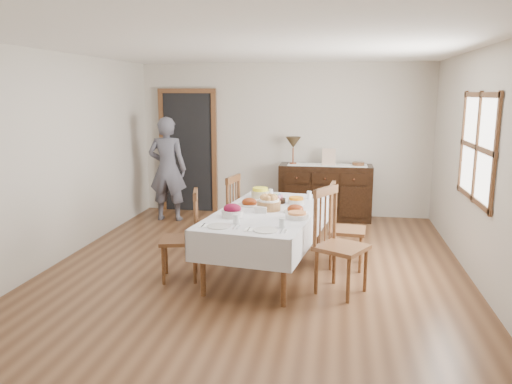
% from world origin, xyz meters
% --- Properties ---
extents(ground, '(6.00, 6.00, 0.00)m').
position_xyz_m(ground, '(0.00, 0.00, 0.00)').
color(ground, brown).
extents(room_shell, '(5.02, 6.02, 2.65)m').
position_xyz_m(room_shell, '(-0.15, 0.42, 1.64)').
color(room_shell, white).
rests_on(room_shell, ground).
extents(dining_table, '(1.41, 2.31, 0.75)m').
position_xyz_m(dining_table, '(0.15, 0.04, 0.66)').
color(dining_table, silver).
rests_on(dining_table, ground).
extents(chair_left_near, '(0.52, 0.52, 1.03)m').
position_xyz_m(chair_left_near, '(-0.75, -0.35, 0.52)').
color(chair_left_near, brown).
rests_on(chair_left_near, ground).
extents(chair_left_far, '(0.51, 0.51, 1.06)m').
position_xyz_m(chair_left_far, '(-0.51, 0.57, 0.54)').
color(chair_left_far, brown).
rests_on(chair_left_far, ground).
extents(chair_right_near, '(0.64, 0.64, 1.13)m').
position_xyz_m(chair_right_near, '(0.96, -0.46, 0.57)').
color(chair_right_near, brown).
rests_on(chair_right_near, ground).
extents(chair_right_far, '(0.47, 0.47, 1.03)m').
position_xyz_m(chair_right_far, '(1.03, 0.36, 0.52)').
color(chair_right_far, brown).
rests_on(chair_right_far, ground).
extents(sideboard, '(1.53, 0.56, 0.92)m').
position_xyz_m(sideboard, '(0.74, 2.72, 0.46)').
color(sideboard, black).
rests_on(sideboard, ground).
extents(person, '(0.59, 0.39, 1.84)m').
position_xyz_m(person, '(-1.84, 2.20, 0.92)').
color(person, '#50505C').
rests_on(person, ground).
extents(bread_basket, '(0.28, 0.28, 0.19)m').
position_xyz_m(bread_basket, '(0.16, 0.06, 0.83)').
color(bread_basket, olive).
rests_on(bread_basket, dining_table).
extents(egg_basket, '(0.24, 0.24, 0.11)m').
position_xyz_m(egg_basket, '(0.19, 0.47, 0.79)').
color(egg_basket, black).
rests_on(egg_basket, dining_table).
extents(ham_platter_a, '(0.28, 0.28, 0.11)m').
position_xyz_m(ham_platter_a, '(-0.11, 0.27, 0.78)').
color(ham_platter_a, silver).
rests_on(ham_platter_a, dining_table).
extents(ham_platter_b, '(0.27, 0.27, 0.11)m').
position_xyz_m(ham_platter_b, '(0.48, -0.00, 0.78)').
color(ham_platter_b, silver).
rests_on(ham_platter_b, dining_table).
extents(beet_bowl, '(0.24, 0.24, 0.15)m').
position_xyz_m(beet_bowl, '(-0.19, -0.33, 0.81)').
color(beet_bowl, silver).
rests_on(beet_bowl, dining_table).
extents(carrot_bowl, '(0.20, 0.20, 0.09)m').
position_xyz_m(carrot_bowl, '(0.45, 0.43, 0.79)').
color(carrot_bowl, silver).
rests_on(carrot_bowl, dining_table).
extents(pineapple_bowl, '(0.23, 0.23, 0.13)m').
position_xyz_m(pineapple_bowl, '(-0.05, 0.75, 0.81)').
color(pineapple_bowl, tan).
rests_on(pineapple_bowl, dining_table).
extents(casserole_dish, '(0.26, 0.26, 0.07)m').
position_xyz_m(casserole_dish, '(0.52, -0.29, 0.78)').
color(casserole_dish, silver).
rests_on(casserole_dish, dining_table).
extents(butter_dish, '(0.15, 0.11, 0.07)m').
position_xyz_m(butter_dish, '(0.09, -0.08, 0.78)').
color(butter_dish, silver).
rests_on(butter_dish, dining_table).
extents(setting_left, '(0.44, 0.31, 0.10)m').
position_xyz_m(setting_left, '(-0.19, -0.72, 0.77)').
color(setting_left, silver).
rests_on(setting_left, dining_table).
extents(setting_right, '(0.44, 0.31, 0.10)m').
position_xyz_m(setting_right, '(0.30, -0.79, 0.77)').
color(setting_right, silver).
rests_on(setting_right, dining_table).
extents(glass_far_a, '(0.06, 0.06, 0.11)m').
position_xyz_m(glass_far_a, '(0.08, 0.79, 0.80)').
color(glass_far_a, white).
rests_on(glass_far_a, dining_table).
extents(glass_far_b, '(0.06, 0.06, 0.10)m').
position_xyz_m(glass_far_b, '(0.59, 0.76, 0.80)').
color(glass_far_b, white).
rests_on(glass_far_b, dining_table).
extents(runner, '(1.30, 0.35, 0.01)m').
position_xyz_m(runner, '(0.77, 2.69, 0.93)').
color(runner, white).
rests_on(runner, sideboard).
extents(table_lamp, '(0.26, 0.26, 0.46)m').
position_xyz_m(table_lamp, '(0.19, 2.70, 1.28)').
color(table_lamp, brown).
rests_on(table_lamp, sideboard).
extents(picture_frame, '(0.22, 0.08, 0.28)m').
position_xyz_m(picture_frame, '(0.79, 2.67, 1.06)').
color(picture_frame, tan).
rests_on(picture_frame, sideboard).
extents(deco_bowl, '(0.20, 0.20, 0.06)m').
position_xyz_m(deco_bowl, '(1.27, 2.70, 0.95)').
color(deco_bowl, brown).
rests_on(deco_bowl, sideboard).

